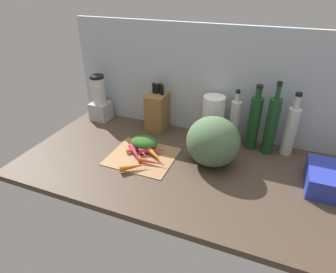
{
  "coord_description": "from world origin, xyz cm",
  "views": [
    {
      "loc": [
        30.81,
        -108.34,
        80.53
      ],
      "look_at": [
        -14.25,
        3.83,
        11.88
      ],
      "focal_mm": 30.42,
      "sensor_mm": 36.0,
      "label": 1
    }
  ],
  "objects_px": {
    "carrot_2": "(135,153)",
    "bottle_0": "(234,122)",
    "carrot_6": "(135,166)",
    "winter_squash": "(213,142)",
    "cutting_board": "(142,156)",
    "carrot_1": "(140,148)",
    "bottle_2": "(271,125)",
    "knife_block": "(158,111)",
    "bottle_3": "(291,130)",
    "blender_appliance": "(100,101)",
    "carrot_4": "(153,162)",
    "paper_towel_roll": "(213,119)",
    "carrot_5": "(153,151)",
    "carrot_0": "(140,149)",
    "carrot_3": "(154,154)",
    "bottle_1": "(254,122)"
  },
  "relations": [
    {
      "from": "blender_appliance",
      "to": "bottle_0",
      "type": "distance_m",
      "value": 0.83
    },
    {
      "from": "blender_appliance",
      "to": "cutting_board",
      "type": "bearing_deg",
      "value": -34.35
    },
    {
      "from": "bottle_2",
      "to": "bottle_0",
      "type": "bearing_deg",
      "value": 172.86
    },
    {
      "from": "blender_appliance",
      "to": "bottle_2",
      "type": "height_order",
      "value": "bottle_2"
    },
    {
      "from": "cutting_board",
      "to": "paper_towel_roll",
      "type": "distance_m",
      "value": 0.43
    },
    {
      "from": "cutting_board",
      "to": "paper_towel_roll",
      "type": "bearing_deg",
      "value": 47.5
    },
    {
      "from": "carrot_2",
      "to": "carrot_0",
      "type": "bearing_deg",
      "value": 87.32
    },
    {
      "from": "paper_towel_roll",
      "to": "bottle_0",
      "type": "distance_m",
      "value": 0.12
    },
    {
      "from": "knife_block",
      "to": "bottle_2",
      "type": "distance_m",
      "value": 0.63
    },
    {
      "from": "carrot_0",
      "to": "bottle_2",
      "type": "height_order",
      "value": "bottle_2"
    },
    {
      "from": "carrot_2",
      "to": "cutting_board",
      "type": "bearing_deg",
      "value": 28.74
    },
    {
      "from": "carrot_6",
      "to": "paper_towel_roll",
      "type": "distance_m",
      "value": 0.51
    },
    {
      "from": "knife_block",
      "to": "bottle_3",
      "type": "xyz_separation_m",
      "value": [
        0.72,
        -0.0,
        0.02
      ]
    },
    {
      "from": "paper_towel_roll",
      "to": "bottle_0",
      "type": "xyz_separation_m",
      "value": [
        0.12,
        0.0,
        0.0
      ]
    },
    {
      "from": "bottle_2",
      "to": "bottle_1",
      "type": "bearing_deg",
      "value": 171.52
    },
    {
      "from": "carrot_1",
      "to": "carrot_4",
      "type": "distance_m",
      "value": 0.15
    },
    {
      "from": "carrot_4",
      "to": "paper_towel_roll",
      "type": "relative_size",
      "value": 0.58
    },
    {
      "from": "bottle_1",
      "to": "carrot_4",
      "type": "bearing_deg",
      "value": -140.18
    },
    {
      "from": "carrot_0",
      "to": "paper_towel_roll",
      "type": "bearing_deg",
      "value": 42.14
    },
    {
      "from": "blender_appliance",
      "to": "carrot_2",
      "type": "bearing_deg",
      "value": -37.72
    },
    {
      "from": "paper_towel_roll",
      "to": "bottle_3",
      "type": "relative_size",
      "value": 0.77
    },
    {
      "from": "blender_appliance",
      "to": "carrot_4",
      "type": "bearing_deg",
      "value": -33.88
    },
    {
      "from": "carrot_0",
      "to": "bottle_1",
      "type": "distance_m",
      "value": 0.6
    },
    {
      "from": "carrot_2",
      "to": "carrot_3",
      "type": "xyz_separation_m",
      "value": [
        0.09,
        0.03,
        0.0
      ]
    },
    {
      "from": "carrot_4",
      "to": "carrot_6",
      "type": "height_order",
      "value": "carrot_6"
    },
    {
      "from": "carrot_1",
      "to": "bottle_3",
      "type": "relative_size",
      "value": 0.44
    },
    {
      "from": "knife_block",
      "to": "bottle_3",
      "type": "bearing_deg",
      "value": -0.22
    },
    {
      "from": "carrot_0",
      "to": "carrot_1",
      "type": "bearing_deg",
      "value": 110.38
    },
    {
      "from": "knife_block",
      "to": "bottle_3",
      "type": "height_order",
      "value": "bottle_3"
    },
    {
      "from": "cutting_board",
      "to": "carrot_4",
      "type": "relative_size",
      "value": 2.2
    },
    {
      "from": "carrot_5",
      "to": "bottle_2",
      "type": "bearing_deg",
      "value": 24.41
    },
    {
      "from": "carrot_2",
      "to": "bottle_0",
      "type": "height_order",
      "value": "bottle_0"
    },
    {
      "from": "bottle_2",
      "to": "carrot_2",
      "type": "bearing_deg",
      "value": -153.78
    },
    {
      "from": "cutting_board",
      "to": "bottle_2",
      "type": "relative_size",
      "value": 0.86
    },
    {
      "from": "bottle_3",
      "to": "bottle_0",
      "type": "bearing_deg",
      "value": -179.28
    },
    {
      "from": "carrot_4",
      "to": "winter_squash",
      "type": "relative_size",
      "value": 0.59
    },
    {
      "from": "knife_block",
      "to": "cutting_board",
      "type": "bearing_deg",
      "value": -81.18
    },
    {
      "from": "carrot_6",
      "to": "bottle_0",
      "type": "distance_m",
      "value": 0.58
    },
    {
      "from": "winter_squash",
      "to": "blender_appliance",
      "type": "xyz_separation_m",
      "value": [
        -0.78,
        0.22,
        0.0
      ]
    },
    {
      "from": "carrot_2",
      "to": "carrot_5",
      "type": "xyz_separation_m",
      "value": [
        0.07,
        0.06,
        -0.0
      ]
    },
    {
      "from": "carrot_6",
      "to": "winter_squash",
      "type": "xyz_separation_m",
      "value": [
        0.32,
        0.19,
        0.1
      ]
    },
    {
      "from": "blender_appliance",
      "to": "bottle_2",
      "type": "xyz_separation_m",
      "value": [
        1.02,
        -0.01,
        0.03
      ]
    },
    {
      "from": "blender_appliance",
      "to": "bottle_1",
      "type": "height_order",
      "value": "bottle_1"
    },
    {
      "from": "bottle_2",
      "to": "knife_block",
      "type": "bearing_deg",
      "value": 177.31
    },
    {
      "from": "carrot_1",
      "to": "carrot_6",
      "type": "relative_size",
      "value": 1.04
    },
    {
      "from": "paper_towel_roll",
      "to": "bottle_0",
      "type": "height_order",
      "value": "bottle_0"
    },
    {
      "from": "winter_squash",
      "to": "bottle_0",
      "type": "distance_m",
      "value": 0.24
    },
    {
      "from": "carrot_2",
      "to": "bottle_2",
      "type": "relative_size",
      "value": 0.39
    },
    {
      "from": "bottle_2",
      "to": "bottle_3",
      "type": "relative_size",
      "value": 1.15
    },
    {
      "from": "carrot_3",
      "to": "knife_block",
      "type": "relative_size",
      "value": 0.52
    }
  ]
}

